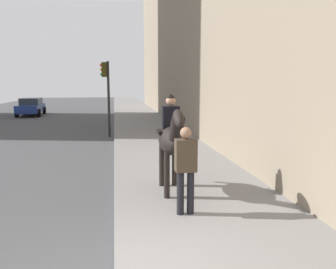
% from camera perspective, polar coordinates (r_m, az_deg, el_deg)
% --- Properties ---
extents(mounted_horse_near, '(2.15, 0.61, 2.28)m').
position_cam_1_polar(mounted_horse_near, '(7.61, 0.60, -0.70)').
color(mounted_horse_near, black).
rests_on(mounted_horse_near, sidewalk_slab).
extents(pedestrian_greeting, '(0.26, 0.40, 1.70)m').
position_cam_1_polar(pedestrian_greeting, '(6.39, 3.03, -5.18)').
color(pedestrian_greeting, black).
rests_on(pedestrian_greeting, sidewalk_slab).
extents(car_near_lane, '(4.34, 2.01, 1.44)m').
position_cam_1_polar(car_near_lane, '(29.71, -22.31, 4.48)').
color(car_near_lane, navy).
rests_on(car_near_lane, ground).
extents(traffic_light_near_curb, '(0.20, 0.44, 3.68)m').
position_cam_1_polar(traffic_light_near_curb, '(16.65, -10.44, 8.05)').
color(traffic_light_near_curb, black).
rests_on(traffic_light_near_curb, ground).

